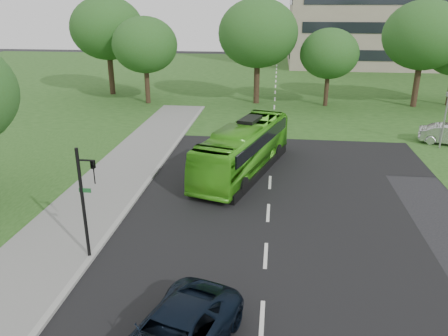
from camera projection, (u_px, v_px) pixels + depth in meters
The scene contains 10 objects.
ground at pixel (267, 232), 20.02m from camera, with size 160.00×160.00×0.00m, color black.
street_surfaces at pixel (270, 115), 41.19m from camera, with size 120.00×120.00×0.15m.
tree_park_a at pixel (145, 45), 44.01m from camera, with size 6.58×6.58×8.74m.
tree_park_b at pixel (258, 33), 43.57m from camera, with size 7.98×7.98×10.47m.
tree_park_c at pixel (329, 54), 43.09m from camera, with size 5.78×5.78×7.68m.
tree_park_d at pixel (424, 35), 42.07m from camera, with size 7.79×7.79×10.30m.
tree_park_f at pixel (107, 28), 48.14m from camera, with size 8.03×8.03×10.72m.
bus at pixel (244, 149), 26.75m from camera, with size 2.51×10.73×2.99m, color #4AB61F.
traffic_light at pixel (86, 196), 16.98m from camera, with size 0.77×0.22×4.79m.
camera_pole at pixel (446, 113), 30.76m from camera, with size 0.43×0.40×4.09m.
Camera 1 is at (0.16, -17.80, 9.83)m, focal length 35.00 mm.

